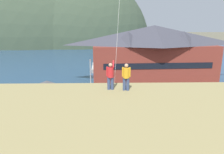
{
  "coord_description": "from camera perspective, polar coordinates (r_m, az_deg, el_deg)",
  "views": [
    {
      "loc": [
        -1.97,
        -20.12,
        11.57
      ],
      "look_at": [
        -1.26,
        9.0,
        4.1
      ],
      "focal_mm": 33.01,
      "sensor_mm": 36.0,
      "label": 1
    }
  ],
  "objects": [
    {
      "name": "harbor_lodge",
      "position": [
        42.08,
        11.39,
        6.54
      ],
      "size": [
        25.65,
        10.34,
        11.41
      ],
      "color": "brown",
      "rests_on": "ground"
    },
    {
      "name": "parked_car_corner_spot",
      "position": [
        31.4,
        22.14,
        -6.27
      ],
      "size": [
        4.24,
        2.14,
        1.82
      ],
      "color": "silver",
      "rests_on": "parking_lot_pad"
    },
    {
      "name": "parked_car_mid_row_near",
      "position": [
        27.85,
        5.75,
        -7.85
      ],
      "size": [
        4.24,
        2.12,
        1.82
      ],
      "color": "red",
      "rests_on": "parking_lot_pad"
    },
    {
      "name": "wharf_dock",
      "position": [
        53.32,
        -1.13,
        2.23
      ],
      "size": [
        3.2,
        12.43,
        0.7
      ],
      "color": "#70604C",
      "rests_on": "ground"
    },
    {
      "name": "parking_light_pole",
      "position": [
        31.76,
        -5.95,
        0.09
      ],
      "size": [
        0.24,
        0.78,
        6.3
      ],
      "color": "#ADADB2",
      "rests_on": "parking_lot_pad"
    },
    {
      "name": "far_hill_center_saddle",
      "position": [
        134.37,
        -9.16,
        9.26
      ],
      "size": [
        88.16,
        70.64,
        83.13
      ],
      "primitive_type": "ellipsoid",
      "color": "#3D4C38",
      "rests_on": "ground"
    },
    {
      "name": "parked_car_back_row_left",
      "position": [
        31.88,
        -26.41,
        -6.42
      ],
      "size": [
        4.35,
        2.36,
        1.82
      ],
      "color": "black",
      "rests_on": "parking_lot_pad"
    },
    {
      "name": "bay_water",
      "position": [
        80.97,
        0.01,
        6.17
      ],
      "size": [
        360.0,
        84.0,
        0.03
      ],
      "primitive_type": "cube",
      "color": "navy",
      "rests_on": "ground"
    },
    {
      "name": "parked_car_front_row_end",
      "position": [
        23.1,
        8.93,
        -12.85
      ],
      "size": [
        4.31,
        2.27,
        1.82
      ],
      "color": "navy",
      "rests_on": "parking_lot_pad"
    },
    {
      "name": "parking_lot_pad",
      "position": [
        27.71,
        2.85,
        -10.2
      ],
      "size": [
        40.0,
        20.0,
        0.1
      ],
      "primitive_type": "cube",
      "color": "slate",
      "rests_on": "ground"
    },
    {
      "name": "person_kite_flyer",
      "position": [
        13.18,
        -0.42,
        0.5
      ],
      "size": [
        0.52,
        0.65,
        1.86
      ],
      "color": "#384770",
      "rests_on": "grassy_hill_foreground"
    },
    {
      "name": "ground_plane",
      "position": [
        23.29,
        3.77,
        -15.43
      ],
      "size": [
        600.0,
        600.0,
        0.0
      ],
      "primitive_type": "plane",
      "color": "#66604C"
    },
    {
      "name": "storage_shed_near_lot",
      "position": [
        27.54,
        -17.28,
        -5.57
      ],
      "size": [
        7.0,
        5.61,
        4.77
      ],
      "color": "beige",
      "rests_on": "ground"
    },
    {
      "name": "person_companion",
      "position": [
        13.04,
        3.95,
        0.24
      ],
      "size": [
        0.54,
        0.4,
        1.74
      ],
      "color": "#384770",
      "rests_on": "grassy_hill_foreground"
    },
    {
      "name": "far_hill_east_peak",
      "position": [
        139.64,
        -20.27,
        8.75
      ],
      "size": [
        109.07,
        72.63,
        89.86
      ],
      "primitive_type": "ellipsoid",
      "color": "#3D4C38",
      "rests_on": "ground"
    },
    {
      "name": "moored_boat_wharfside",
      "position": [
        52.73,
        -4.64,
        2.46
      ],
      "size": [
        2.03,
        5.78,
        2.16
      ],
      "color": "#A8A399",
      "rests_on": "ground"
    }
  ]
}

